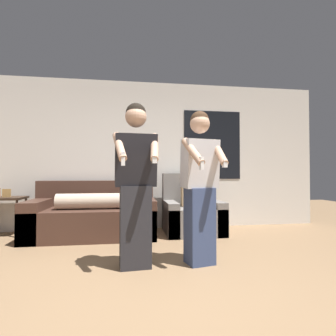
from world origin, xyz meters
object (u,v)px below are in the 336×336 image
(armchair, at_px, (192,213))
(person_right, at_px, (200,184))
(side_table, at_px, (6,203))
(person_left, at_px, (136,183))
(couch, at_px, (94,216))

(armchair, distance_m, person_right, 1.65)
(side_table, xyz_separation_m, person_left, (2.05, -1.76, 0.37))
(couch, bearing_deg, person_left, -67.12)
(side_table, distance_m, person_right, 3.29)
(person_left, bearing_deg, person_right, 0.96)
(person_right, bearing_deg, couch, 131.98)
(armchair, bearing_deg, person_left, -122.57)
(side_table, bearing_deg, couch, -9.83)
(couch, distance_m, person_right, 2.10)
(person_right, bearing_deg, side_table, 147.74)
(armchair, height_order, person_left, person_left)
(couch, height_order, armchair, armchair)
(couch, xyz_separation_m, person_right, (1.35, -1.50, 0.56))
(side_table, relative_size, person_right, 0.45)
(armchair, xyz_separation_m, person_right, (-0.27, -1.53, 0.55))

